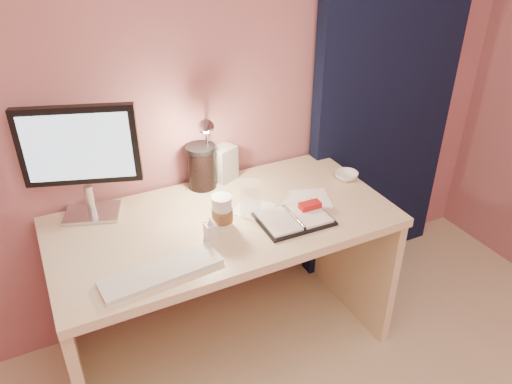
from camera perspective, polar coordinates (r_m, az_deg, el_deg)
name	(u,v)px	position (r m, az deg, el deg)	size (l,w,h in m)	color
room	(375,70)	(2.58, 13.40, 13.40)	(3.50, 3.50, 3.50)	#C6B28E
desk	(219,252)	(2.24, -4.28, -6.89)	(1.40, 0.70, 0.73)	beige
monitor	(81,152)	(2.05, -19.38, 4.29)	(0.44, 0.22, 0.48)	silver
keyboard	(162,272)	(1.79, -10.75, -8.97)	(0.43, 0.13, 0.02)	silver
planner	(295,217)	(2.04, 4.50, -2.90)	(0.29, 0.22, 0.05)	black
paper_a	(300,206)	(2.14, 5.00, -1.57)	(0.15, 0.15, 0.00)	white
paper_b	(311,199)	(2.19, 6.29, -0.76)	(0.16, 0.16, 0.00)	white
paper_c	(253,209)	(2.11, -0.31, -1.96)	(0.15, 0.15, 0.00)	white
coffee_cup	(222,213)	(1.97, -3.88, -2.35)	(0.08, 0.08, 0.14)	silver
clear_cup	(250,199)	(2.03, -0.64, -0.83)	(0.09, 0.09, 0.15)	white
bowl	(346,176)	(2.36, 10.29, 1.84)	(0.11, 0.11, 0.03)	white
lotion_bottle	(211,228)	(1.91, -5.22, -4.09)	(0.05, 0.05, 0.10)	silver
dark_jar	(202,169)	(2.25, -6.23, 2.67)	(0.13, 0.13, 0.18)	black
product_box	(223,163)	(2.30, -3.74, 3.30)	(0.11, 0.09, 0.16)	#B7B8B3
desk_lamp	(222,144)	(2.15, -3.86, 5.54)	(0.14, 0.22, 0.37)	silver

